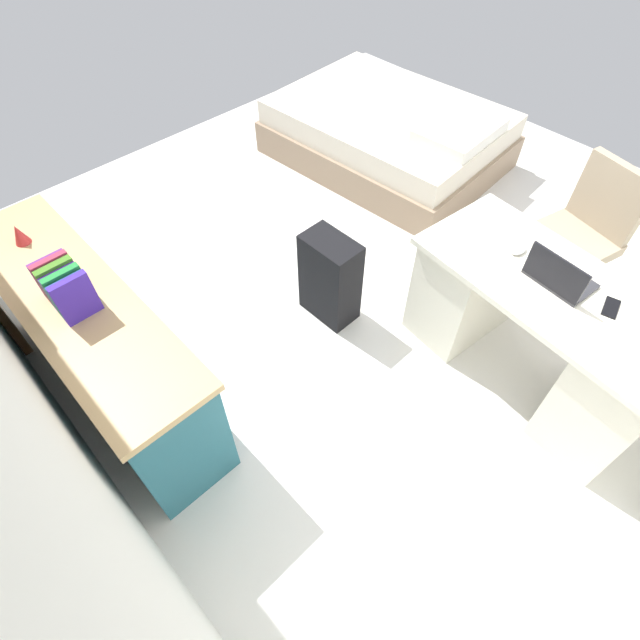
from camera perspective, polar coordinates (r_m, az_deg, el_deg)
name	(u,v)px	position (r m, az deg, el deg)	size (l,w,h in m)	color
ground_plane	(383,278)	(3.59, 7.33, 4.77)	(5.39, 5.39, 0.00)	silver
desk	(536,331)	(2.99, 23.60, -1.19)	(1.50, 0.81, 0.75)	silver
office_chair	(574,243)	(3.59, 27.25, 7.86)	(0.56, 0.56, 0.94)	black
credenza	(99,346)	(2.93, -24.09, -2.79)	(1.80, 0.48, 0.79)	#235B6B
bed	(389,134)	(4.67, 7.93, 20.44)	(2.00, 1.53, 0.58)	gray
suitcase_black	(330,279)	(3.13, 1.16, 4.79)	(0.36, 0.22, 0.61)	black
laptop	(558,277)	(2.72, 25.78, 4.53)	(0.33, 0.25, 0.21)	#333338
computer_mouse	(519,250)	(2.85, 21.94, 7.50)	(0.06, 0.10, 0.03)	white
cell_phone_near_laptop	(611,308)	(2.75, 30.52, 1.24)	(0.07, 0.14, 0.01)	black
book_row	(65,286)	(2.55, -27.30, 3.48)	(0.28, 0.17, 0.23)	#3A23A4
figurine_small	(19,234)	(3.04, -31.37, 8.42)	(0.08, 0.08, 0.11)	red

